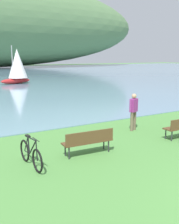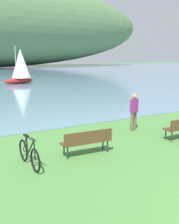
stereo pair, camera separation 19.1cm
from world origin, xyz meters
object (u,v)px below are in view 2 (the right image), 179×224
bicycle_beside_path (29,154)px  park_bench_near_camera (87,140)px  person_at_shoreline (134,110)px  sailboat_toward_hillside (20,66)px

bicycle_beside_path → park_bench_near_camera: bearing=-0.5°
park_bench_near_camera → person_at_shoreline: person_at_shoreline is taller
person_at_shoreline → sailboat_toward_hillside: size_ratio=0.38×
person_at_shoreline → bicycle_beside_path: bearing=-163.4°
bicycle_beside_path → person_at_shoreline: 5.69m
bicycle_beside_path → person_at_shoreline: size_ratio=1.04×
person_at_shoreline → park_bench_near_camera: bearing=-154.0°
person_at_shoreline → sailboat_toward_hillside: bearing=86.0°
bicycle_beside_path → sailboat_toward_hillside: 26.43m
bicycle_beside_path → person_at_shoreline: bearing=16.6°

